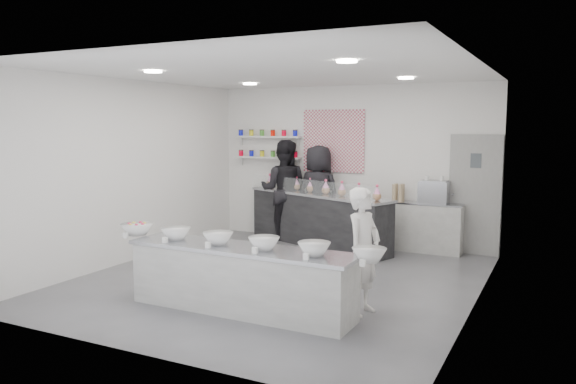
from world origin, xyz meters
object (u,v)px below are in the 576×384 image
(espresso_ledge, at_px, (428,228))
(staff_right, at_px, (318,194))
(espresso_machine, at_px, (434,192))
(staff_left, at_px, (284,190))
(prep_counter, at_px, (241,279))
(woman_prep, at_px, (363,251))
(back_bar, at_px, (318,219))

(espresso_ledge, relative_size, staff_right, 0.64)
(espresso_machine, bearing_deg, staff_right, -176.92)
(espresso_machine, xyz_separation_m, staff_right, (-2.16, -0.12, -0.14))
(espresso_machine, distance_m, staff_left, 2.90)
(staff_left, distance_m, staff_right, 0.74)
(prep_counter, height_order, staff_right, staff_right)
(espresso_machine, relative_size, woman_prep, 0.33)
(espresso_ledge, distance_m, woman_prep, 3.65)
(prep_counter, xyz_separation_m, back_bar, (-0.65, 3.85, 0.10))
(back_bar, distance_m, espresso_ledge, 2.01)
(back_bar, distance_m, staff_left, 1.00)
(staff_left, bearing_deg, staff_right, 164.41)
(prep_counter, distance_m, staff_right, 4.21)
(prep_counter, relative_size, staff_left, 1.49)
(woman_prep, xyz_separation_m, staff_left, (-2.84, 3.51, 0.22))
(back_bar, bearing_deg, staff_right, 134.26)
(back_bar, height_order, woman_prep, woman_prep)
(staff_right, bearing_deg, espresso_ledge, -168.75)
(prep_counter, relative_size, staff_right, 1.56)
(woman_prep, bearing_deg, espresso_machine, 11.32)
(back_bar, distance_m, woman_prep, 3.84)
(espresso_machine, bearing_deg, back_bar, -169.91)
(staff_right, bearing_deg, woman_prep, 129.01)
(espresso_ledge, distance_m, espresso_machine, 0.64)
(back_bar, bearing_deg, woman_prep, -36.71)
(staff_left, bearing_deg, prep_counter, 94.40)
(espresso_machine, bearing_deg, staff_left, -177.70)
(espresso_ledge, bearing_deg, staff_right, -176.79)
(prep_counter, height_order, back_bar, back_bar)
(back_bar, relative_size, staff_left, 1.63)
(prep_counter, xyz_separation_m, woman_prep, (1.35, 0.59, 0.36))
(prep_counter, bearing_deg, woman_prep, 24.13)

